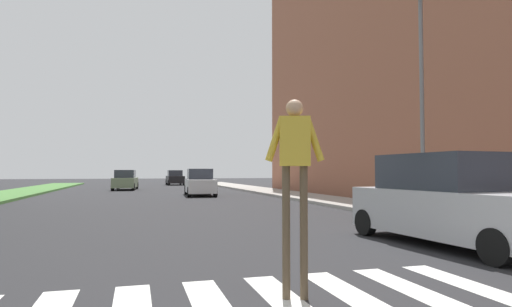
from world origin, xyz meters
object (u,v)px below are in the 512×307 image
(sedan_far_horizon, at_px, (175,178))
(suv_crossing, at_px, (448,201))
(sedan_distant, at_px, (125,181))
(sedan_midblock, at_px, (200,183))
(pedestrian_performer, at_px, (295,165))
(street_lamp_right, at_px, (419,82))

(sedan_far_horizon, bearing_deg, suv_crossing, -87.22)
(sedan_distant, distance_m, sedan_far_horizon, 13.49)
(sedan_midblock, distance_m, sedan_far_horizon, 22.75)
(sedan_midblock, bearing_deg, sedan_far_horizon, 89.04)
(pedestrian_performer, relative_size, sedan_midblock, 0.57)
(street_lamp_right, height_order, sedan_midblock, street_lamp_right)
(sedan_distant, bearing_deg, suv_crossing, -76.42)
(street_lamp_right, distance_m, sedan_distant, 28.13)
(pedestrian_performer, distance_m, sedan_distant, 33.36)
(sedan_midblock, height_order, sedan_far_horizon, sedan_midblock)
(sedan_midblock, xyz_separation_m, sedan_distant, (-4.90, 10.33, -0.02))
(street_lamp_right, xyz_separation_m, suv_crossing, (-2.66, -4.45, -3.66))
(sedan_distant, relative_size, sedan_far_horizon, 1.08)
(street_lamp_right, distance_m, suv_crossing, 6.35)
(sedan_midblock, xyz_separation_m, sedan_far_horizon, (0.38, 22.75, -0.01))
(street_lamp_right, bearing_deg, suv_crossing, -120.84)
(sedan_midblock, distance_m, sedan_distant, 11.43)
(street_lamp_right, xyz_separation_m, sedan_distant, (-10.01, 26.01, -3.81))
(pedestrian_performer, relative_size, sedan_far_horizon, 0.58)
(sedan_midblock, bearing_deg, pedestrian_performer, -95.34)
(pedestrian_performer, relative_size, suv_crossing, 0.53)
(sedan_midblock, relative_size, sedan_far_horizon, 1.02)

